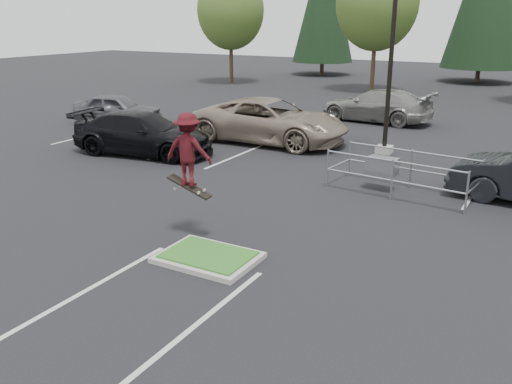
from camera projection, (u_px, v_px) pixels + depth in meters
The scene contains 12 objects.
ground at pixel (208, 260), 12.38m from camera, with size 120.00×120.00×0.00m, color black.
grass_median at pixel (208, 257), 12.36m from camera, with size 2.20×1.60×0.16m.
stall_lines at pixel (277, 184), 18.01m from camera, with size 22.62×17.60×0.01m.
light_pole at pixel (393, 37), 20.69m from camera, with size 0.70×0.60×10.12m.
decid_a at pixel (231, 13), 43.95m from camera, with size 5.44×5.44×8.91m.
decid_b at pixel (377, 6), 38.63m from camera, with size 5.89×5.89×9.64m.
cart_corral at pixel (387, 167), 17.10m from camera, with size 4.61×2.10×1.26m.
skateboarder at pixel (188, 150), 13.08m from camera, with size 1.26×0.87×2.08m.
car_l_tan at pixel (270, 121), 23.72m from camera, with size 3.17×6.87×1.91m, color gray.
car_l_black at pixel (142, 133), 21.73m from camera, with size 2.36×5.79×1.68m, color black.
car_l_grey at pixel (117, 109), 27.97m from camera, with size 1.81×4.49×1.53m, color #4E5056.
car_far_silver at pixel (377, 105), 28.49m from camera, with size 2.39×5.87×1.70m, color gray.
Camera 1 is at (6.49, -9.31, 5.31)m, focal length 38.00 mm.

